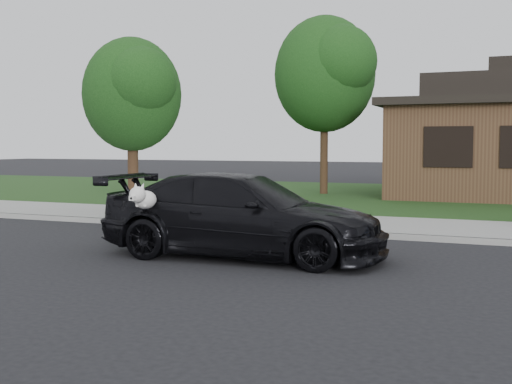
% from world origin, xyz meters
% --- Properties ---
extents(ground, '(120.00, 120.00, 0.00)m').
position_xyz_m(ground, '(0.00, 0.00, 0.00)').
color(ground, black).
rests_on(ground, ground).
extents(sidewalk, '(60.00, 3.00, 0.12)m').
position_xyz_m(sidewalk, '(0.00, 5.00, 0.06)').
color(sidewalk, gray).
rests_on(sidewalk, ground).
extents(curb, '(60.00, 0.12, 0.12)m').
position_xyz_m(curb, '(0.00, 3.50, 0.06)').
color(curb, gray).
rests_on(curb, ground).
extents(lawn, '(60.00, 13.00, 0.13)m').
position_xyz_m(lawn, '(0.00, 13.00, 0.07)').
color(lawn, '#193814').
rests_on(lawn, ground).
extents(sedan, '(4.90, 2.37, 1.41)m').
position_xyz_m(sedan, '(-2.30, 0.53, 0.71)').
color(sedan, black).
rests_on(sedan, ground).
extents(tree_0, '(3.78, 3.60, 6.34)m').
position_xyz_m(tree_0, '(-4.34, 12.88, 4.48)').
color(tree_0, '#332114').
rests_on(tree_0, ground).
extents(tree_2, '(2.73, 2.60, 4.59)m').
position_xyz_m(tree_2, '(-7.38, 5.11, 3.27)').
color(tree_2, '#332114').
rests_on(tree_2, ground).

